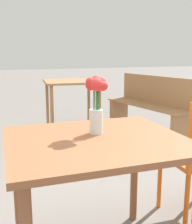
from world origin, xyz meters
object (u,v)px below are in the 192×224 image
Objects in this scene: table_front at (96,158)px; bench_far at (150,104)px; table_back at (72,88)px; flower_vase at (96,102)px.

bench_far is (1.70, 2.13, -0.18)m from table_front.
table_front is at bearing -104.77° from table_back.
table_back reaches higher than table_front.
table_back is (0.77, 2.91, 0.00)m from table_front.
flower_vase reaches higher than bench_far.
table_front is 2.73m from bench_far.
bench_far reaches higher than table_front.
bench_far is 1.23m from table_back.
table_front is 0.64× the size of bench_far.
flower_vase is at bearing -129.16° from bench_far.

